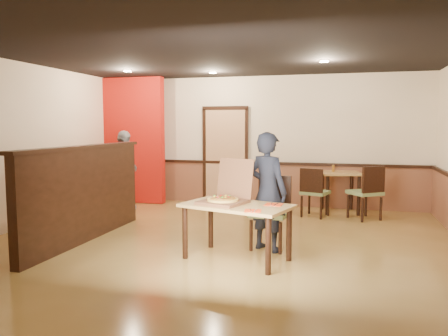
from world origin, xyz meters
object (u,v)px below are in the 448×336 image
object	(u,v)px
side_chair_right	(367,190)
diner	(268,192)
passerby	(124,171)
main_table	(237,213)
side_chair_left	(314,190)
pizza_box	(225,198)
condiment	(333,168)
diner_chair	(272,209)
side_table	(340,181)

from	to	relation	value
side_chair_right	diner	distance (m)	2.82
passerby	main_table	bearing A→B (deg)	-128.18
side_chair_left	pizza_box	size ratio (longest dim) A/B	1.24
side_chair_left	condiment	bearing A→B (deg)	-101.35
pizza_box	main_table	bearing A→B (deg)	-1.56
main_table	condiment	bearing A→B (deg)	88.42
side_chair_right	side_chair_left	bearing A→B (deg)	-36.31
side_chair_left	diner	world-z (taller)	diner
diner_chair	side_table	world-z (taller)	diner_chair
side_table	pizza_box	size ratio (longest dim) A/B	1.20
diner	pizza_box	world-z (taller)	diner
diner	side_table	bearing A→B (deg)	-79.28
side_chair_left	diner	distance (m)	2.47
diner_chair	side_chair_right	world-z (taller)	diner_chair
passerby	pizza_box	distance (m)	3.84
diner_chair	passerby	distance (m)	3.89
side_chair_right	pizza_box	world-z (taller)	pizza_box
diner_chair	condiment	bearing A→B (deg)	81.88
side_table	passerby	world-z (taller)	passerby
diner_chair	condiment	size ratio (longest dim) A/B	7.66
main_table	side_chair_right	world-z (taller)	side_chair_right
diner_chair	side_chair_left	distance (m)	2.29
main_table	pizza_box	world-z (taller)	pizza_box
side_table	side_chair_left	bearing A→B (deg)	-127.36
main_table	condiment	distance (m)	3.73
diner_chair	pizza_box	bearing A→B (deg)	-121.63
main_table	passerby	distance (m)	4.01
side_table	condiment	size ratio (longest dim) A/B	6.80
side_chair_right	diner	bearing A→B (deg)	22.41
diner_chair	condiment	world-z (taller)	diner_chair
side_chair_left	diner_chair	bearing A→B (deg)	96.21
side_table	pizza_box	xyz separation A→B (m)	(-1.43, -3.51, 0.17)
diner_chair	pizza_box	xyz separation A→B (m)	(-0.51, -0.64, 0.24)
side_chair_left	diner	bearing A→B (deg)	96.18
side_chair_left	side_table	distance (m)	0.79
side_chair_right	diner	world-z (taller)	diner
diner_chair	diner	size ratio (longest dim) A/B	0.62
side_chair_left	side_table	xyz separation A→B (m)	(0.47, 0.62, 0.12)
side_table	condiment	distance (m)	0.28
diner_chair	diner	bearing A→B (deg)	-94.53
side_chair_left	pizza_box	xyz separation A→B (m)	(-0.96, -2.89, 0.29)
side_chair_left	passerby	bearing A→B (deg)	22.20
side_chair_left	side_table	size ratio (longest dim) A/B	1.04
diner_chair	side_chair_left	size ratio (longest dim) A/B	1.09
side_table	diner	size ratio (longest dim) A/B	0.55
diner_chair	passerby	size ratio (longest dim) A/B	0.62
side_chair_right	passerby	xyz separation A→B (m)	(-4.77, -0.33, 0.27)
side_chair_right	pizza_box	bearing A→B (deg)	19.73
side_table	passerby	bearing A→B (deg)	-167.64
side_table	diner	bearing A→B (deg)	-107.40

